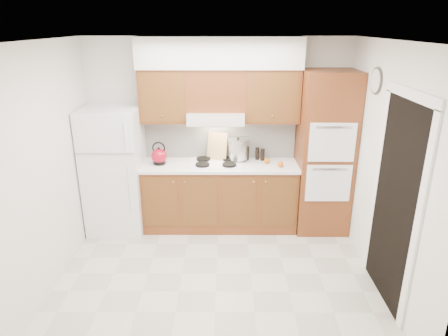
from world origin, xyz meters
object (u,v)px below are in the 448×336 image
object	(u,v)px
oven_cabinet	(324,153)
stock_pot	(238,149)
kettle	(159,156)
fridge	(115,171)

from	to	relation	value
oven_cabinet	stock_pot	size ratio (longest dim) A/B	8.01
kettle	stock_pot	distance (m)	1.09
oven_cabinet	stock_pot	xyz separation A→B (m)	(-1.16, 0.16, 0.01)
kettle	stock_pot	size ratio (longest dim) A/B	0.76
oven_cabinet	stock_pot	distance (m)	1.17
fridge	oven_cabinet	size ratio (longest dim) A/B	0.78
fridge	kettle	xyz separation A→B (m)	(0.61, 0.04, 0.19)
kettle	fridge	bearing A→B (deg)	178.93
kettle	stock_pot	world-z (taller)	stock_pot
fridge	stock_pot	size ratio (longest dim) A/B	6.26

